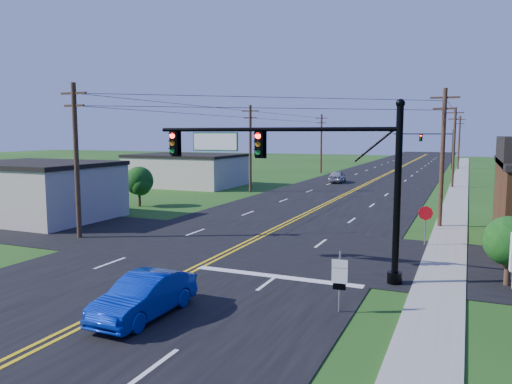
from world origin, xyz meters
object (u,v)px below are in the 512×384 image
at_px(blue_car, 144,297).
at_px(route_sign, 340,277).
at_px(stop_sign, 425,217).
at_px(signal_mast_far, 426,142).
at_px(signal_mast_main, 292,165).

bearing_deg(blue_car, route_sign, 27.95).
xyz_separation_m(blue_car, stop_sign, (7.73, 14.83, 0.89)).
xyz_separation_m(signal_mast_far, stop_sign, (4.92, -64.28, -2.95)).
height_order(signal_mast_far, route_sign, signal_mast_far).
relative_size(signal_mast_far, route_sign, 5.06).
bearing_deg(blue_car, stop_sign, 63.64).
height_order(signal_mast_main, signal_mast_far, same).
distance_m(signal_mast_far, stop_sign, 64.53).
bearing_deg(blue_car, signal_mast_main, 70.27).
distance_m(blue_car, route_sign, 6.61).
distance_m(signal_mast_far, route_sign, 76.28).
relative_size(signal_mast_main, signal_mast_far, 1.03).
xyz_separation_m(signal_mast_main, signal_mast_far, (0.10, 72.00, -0.20)).
distance_m(signal_mast_far, blue_car, 79.25).
height_order(blue_car, route_sign, route_sign).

